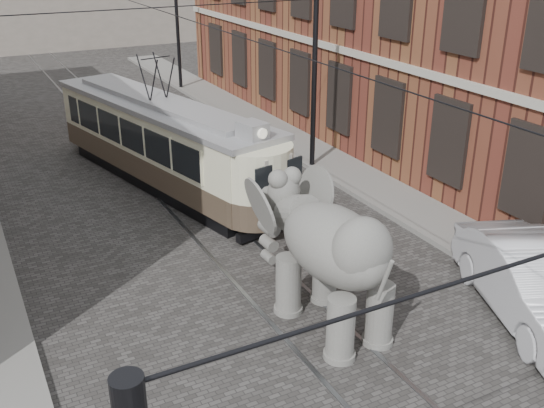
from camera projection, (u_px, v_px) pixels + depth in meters
ground at (257, 273)px, 15.98m from camera, size 120.00×120.00×0.00m
tram_rails at (257, 273)px, 15.98m from camera, size 1.54×80.00×0.02m
sidewalk_right at (439, 224)px, 18.49m from camera, size 2.00×60.00×0.15m
catenary at (177, 113)px, 18.76m from camera, size 11.00×30.20×6.00m
tram at (160, 123)px, 20.76m from camera, size 4.71×11.20×4.35m
elephant at (334, 264)px, 13.23m from camera, size 3.08×5.23×3.11m
parked_car at (535, 284)px, 13.85m from camera, size 3.56×5.49×1.71m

